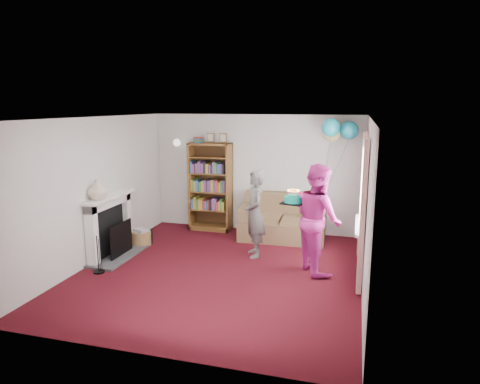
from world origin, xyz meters
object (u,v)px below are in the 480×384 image
(birthday_cake, at_px, (293,199))
(bookcase, at_px, (211,187))
(person_striped, at_px, (255,214))
(person_magenta, at_px, (318,218))
(sofa, at_px, (283,222))

(birthday_cake, bearing_deg, bookcase, 137.80)
(bookcase, bearing_deg, person_striped, -46.88)
(bookcase, height_order, person_magenta, bookcase)
(bookcase, relative_size, person_magenta, 1.18)
(bookcase, bearing_deg, person_magenta, -36.56)
(bookcase, xyz_separation_m, sofa, (1.64, -0.23, -0.59))
(sofa, bearing_deg, person_striped, -106.56)
(person_striped, bearing_deg, sofa, 140.71)
(person_striped, xyz_separation_m, person_magenta, (1.15, -0.42, 0.10))
(person_striped, height_order, person_magenta, person_magenta)
(bookcase, xyz_separation_m, person_striped, (1.33, -1.42, -0.14))
(sofa, height_order, person_striped, person_striped)
(person_striped, height_order, birthday_cake, person_striped)
(bookcase, distance_m, person_striped, 1.94)
(person_striped, relative_size, person_magenta, 0.88)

